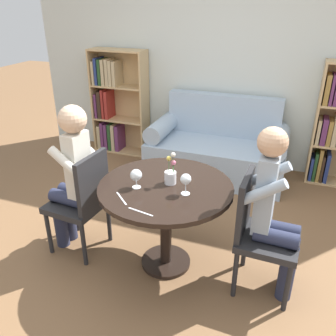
{
  "coord_description": "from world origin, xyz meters",
  "views": [
    {
      "loc": [
        0.81,
        -2.15,
        1.98
      ],
      "look_at": [
        0.0,
        0.05,
        0.85
      ],
      "focal_mm": 38.0,
      "sensor_mm": 36.0,
      "label": 1
    }
  ],
  "objects_px": {
    "bookshelf_left": "(115,104)",
    "person_right": "(275,212)",
    "chair_right": "(259,229)",
    "wine_glass_left": "(136,176)",
    "chair_left": "(83,199)",
    "person_left": "(72,176)",
    "flower_vase": "(171,175)",
    "couch": "(217,150)",
    "wine_glass_right": "(186,180)"
  },
  "relations": [
    {
      "from": "person_right",
      "to": "chair_left",
      "type": "bearing_deg",
      "value": 94.44
    },
    {
      "from": "chair_left",
      "to": "flower_vase",
      "type": "xyz_separation_m",
      "value": [
        0.72,
        0.1,
        0.3
      ]
    },
    {
      "from": "wine_glass_left",
      "to": "couch",
      "type": "bearing_deg",
      "value": 84.24
    },
    {
      "from": "couch",
      "to": "person_left",
      "type": "xyz_separation_m",
      "value": [
        -0.78,
        -1.81,
        0.38
      ]
    },
    {
      "from": "bookshelf_left",
      "to": "wine_glass_left",
      "type": "bearing_deg",
      "value": -58.34
    },
    {
      "from": "couch",
      "to": "wine_glass_left",
      "type": "distance_m",
      "value": 1.95
    },
    {
      "from": "couch",
      "to": "person_right",
      "type": "distance_m",
      "value": 1.96
    },
    {
      "from": "chair_left",
      "to": "chair_right",
      "type": "height_order",
      "value": "same"
    },
    {
      "from": "wine_glass_left",
      "to": "person_left",
      "type": "bearing_deg",
      "value": 174.52
    },
    {
      "from": "chair_left",
      "to": "wine_glass_right",
      "type": "relative_size",
      "value": 5.78
    },
    {
      "from": "wine_glass_left",
      "to": "flower_vase",
      "type": "height_order",
      "value": "flower_vase"
    },
    {
      "from": "person_right",
      "to": "flower_vase",
      "type": "relative_size",
      "value": 5.03
    },
    {
      "from": "chair_left",
      "to": "person_right",
      "type": "bearing_deg",
      "value": 97.33
    },
    {
      "from": "wine_glass_right",
      "to": "person_right",
      "type": "bearing_deg",
      "value": 7.19
    },
    {
      "from": "chair_right",
      "to": "couch",
      "type": "bearing_deg",
      "value": 23.59
    },
    {
      "from": "person_right",
      "to": "person_left",
      "type": "bearing_deg",
      "value": 93.86
    },
    {
      "from": "person_right",
      "to": "wine_glass_left",
      "type": "bearing_deg",
      "value": 98.38
    },
    {
      "from": "flower_vase",
      "to": "person_left",
      "type": "bearing_deg",
      "value": -173.71
    },
    {
      "from": "chair_right",
      "to": "person_right",
      "type": "height_order",
      "value": "person_right"
    },
    {
      "from": "bookshelf_left",
      "to": "wine_glass_right",
      "type": "height_order",
      "value": "bookshelf_left"
    },
    {
      "from": "chair_right",
      "to": "person_left",
      "type": "bearing_deg",
      "value": 94.17
    },
    {
      "from": "wine_glass_left",
      "to": "bookshelf_left",
      "type": "bearing_deg",
      "value": 121.66
    },
    {
      "from": "chair_right",
      "to": "person_right",
      "type": "xyz_separation_m",
      "value": [
        0.09,
        -0.0,
        0.17
      ]
    },
    {
      "from": "chair_right",
      "to": "wine_glass_left",
      "type": "height_order",
      "value": "chair_right"
    },
    {
      "from": "wine_glass_right",
      "to": "chair_left",
      "type": "bearing_deg",
      "value": 179.27
    },
    {
      "from": "chair_left",
      "to": "wine_glass_left",
      "type": "height_order",
      "value": "chair_left"
    },
    {
      "from": "bookshelf_left",
      "to": "chair_right",
      "type": "relative_size",
      "value": 1.54
    },
    {
      "from": "person_left",
      "to": "person_right",
      "type": "height_order",
      "value": "person_left"
    },
    {
      "from": "chair_left",
      "to": "person_right",
      "type": "distance_m",
      "value": 1.5
    },
    {
      "from": "person_right",
      "to": "flower_vase",
      "type": "bearing_deg",
      "value": 89.28
    },
    {
      "from": "chair_left",
      "to": "wine_glass_left",
      "type": "bearing_deg",
      "value": 89.74
    },
    {
      "from": "bookshelf_left",
      "to": "person_right",
      "type": "bearing_deg",
      "value": -41.43
    },
    {
      "from": "couch",
      "to": "wine_glass_right",
      "type": "bearing_deg",
      "value": -84.58
    },
    {
      "from": "person_left",
      "to": "wine_glass_right",
      "type": "bearing_deg",
      "value": 93.39
    },
    {
      "from": "chair_left",
      "to": "couch",
      "type": "bearing_deg",
      "value": 163.85
    },
    {
      "from": "wine_glass_right",
      "to": "flower_vase",
      "type": "relative_size",
      "value": 0.62
    },
    {
      "from": "chair_right",
      "to": "person_left",
      "type": "relative_size",
      "value": 0.71
    },
    {
      "from": "person_left",
      "to": "person_right",
      "type": "bearing_deg",
      "value": 96.75
    },
    {
      "from": "person_left",
      "to": "wine_glass_left",
      "type": "height_order",
      "value": "person_left"
    },
    {
      "from": "bookshelf_left",
      "to": "wine_glass_left",
      "type": "xyz_separation_m",
      "value": [
        1.31,
        -2.13,
        0.16
      ]
    },
    {
      "from": "person_left",
      "to": "person_right",
      "type": "distance_m",
      "value": 1.57
    },
    {
      "from": "person_right",
      "to": "wine_glass_left",
      "type": "xyz_separation_m",
      "value": [
        -0.98,
        -0.11,
        0.16
      ]
    },
    {
      "from": "person_left",
      "to": "wine_glass_left",
      "type": "bearing_deg",
      "value": 89.3
    },
    {
      "from": "wine_glass_right",
      "to": "flower_vase",
      "type": "distance_m",
      "value": 0.19
    },
    {
      "from": "chair_left",
      "to": "person_right",
      "type": "relative_size",
      "value": 0.71
    },
    {
      "from": "wine_glass_left",
      "to": "flower_vase",
      "type": "bearing_deg",
      "value": 34.65
    },
    {
      "from": "couch",
      "to": "person_left",
      "type": "relative_size",
      "value": 1.26
    },
    {
      "from": "bookshelf_left",
      "to": "chair_left",
      "type": "height_order",
      "value": "bookshelf_left"
    },
    {
      "from": "chair_right",
      "to": "chair_left",
      "type": "bearing_deg",
      "value": 94.81
    },
    {
      "from": "person_right",
      "to": "wine_glass_right",
      "type": "bearing_deg",
      "value": 99.08
    }
  ]
}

